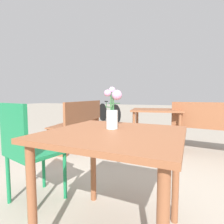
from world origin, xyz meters
TOP-DOWN VIEW (x-y plane):
  - table_front at (0.00, 0.00)m, footprint 0.84×0.80m
  - flower_vase at (-0.04, 0.08)m, footprint 0.11×0.10m
  - cafe_chair at (-0.81, 0.05)m, footprint 0.48×0.48m
  - bench_middle at (-1.50, 1.99)m, footprint 0.65×1.80m
  - table_back at (-0.08, 2.22)m, footprint 0.96×0.84m
  - bicycle at (-2.20, 4.88)m, footprint 1.34×1.06m

SIDE VIEW (x-z plane):
  - bicycle at x=-2.20m, z-range -0.04..0.75m
  - bench_middle at x=-1.50m, z-range 0.04..0.89m
  - cafe_chair at x=-0.81m, z-range 0.07..0.95m
  - table_back at x=-0.08m, z-range 0.24..0.95m
  - table_front at x=0.00m, z-range 0.25..0.97m
  - flower_vase at x=-0.04m, z-range 0.69..0.97m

